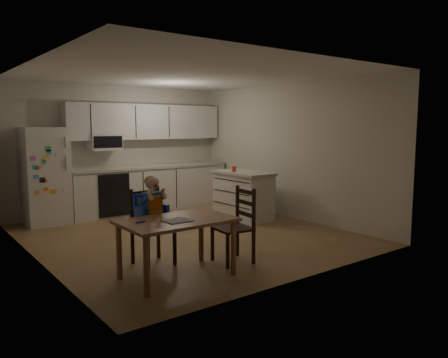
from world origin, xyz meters
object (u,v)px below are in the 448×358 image
object	(u,v)px
refrigerator	(45,176)
kitchen_island	(243,195)
red_cup	(234,169)
chair_booster	(151,211)
dining_table	(177,227)
chair_side	(239,220)

from	to	relation	value
refrigerator	kitchen_island	distance (m)	3.54
red_cup	chair_booster	xyz separation A→B (m)	(-2.46, -1.44, -0.26)
refrigerator	chair_booster	world-z (taller)	refrigerator
dining_table	chair_side	bearing A→B (deg)	2.39
refrigerator	chair_booster	distance (m)	3.16
chair_side	chair_booster	bearing A→B (deg)	-114.95
red_cup	chair_side	xyz separation A→B (m)	(-1.51, -2.02, -0.40)
red_cup	dining_table	distance (m)	3.22
kitchen_island	chair_side	world-z (taller)	chair_side
kitchen_island	chair_side	distance (m)	2.57
refrigerator	red_cup	xyz separation A→B (m)	(2.88, -1.69, 0.08)
refrigerator	dining_table	bearing A→B (deg)	-83.55
red_cup	chair_side	world-z (taller)	red_cup
red_cup	chair_booster	size ratio (longest dim) A/B	0.09
kitchen_island	red_cup	world-z (taller)	red_cup
dining_table	refrigerator	bearing A→B (deg)	96.45
kitchen_island	chair_booster	bearing A→B (deg)	-152.47
kitchen_island	refrigerator	bearing A→B (deg)	150.05
red_cup	dining_table	world-z (taller)	red_cup
refrigerator	kitchen_island	world-z (taller)	refrigerator
chair_booster	chair_side	distance (m)	1.12
kitchen_island	dining_table	size ratio (longest dim) A/B	0.95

